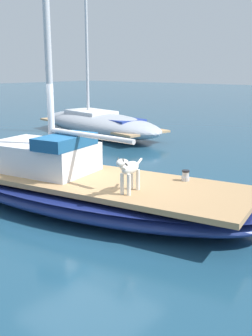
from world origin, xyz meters
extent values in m
plane|color=navy|center=(0.00, 0.00, 0.00)|extent=(120.00, 120.00, 0.00)
ellipsoid|color=navy|center=(0.00, 0.00, 0.28)|extent=(3.75, 7.53, 0.56)
ellipsoid|color=navy|center=(0.00, 0.00, 0.46)|extent=(3.77, 7.57, 0.08)
cube|color=tan|center=(0.00, 0.00, 0.61)|extent=(3.21, 6.88, 0.10)
cylinder|color=silver|center=(-0.16, -0.21, 1.56)|extent=(0.10, 2.20, 0.10)
cube|color=silver|center=(-0.22, 1.18, 0.96)|extent=(1.77, 2.42, 0.60)
cube|color=navy|center=(-0.22, 0.41, 1.38)|extent=(1.43, 0.93, 0.24)
ellipsoid|color=silver|center=(-0.23, -1.29, 1.11)|extent=(0.56, 0.33, 0.22)
cylinder|color=silver|center=(-0.40, -1.39, 0.85)|extent=(0.07, 0.07, 0.38)
cylinder|color=silver|center=(-0.43, -1.26, 0.85)|extent=(0.07, 0.07, 0.38)
cylinder|color=silver|center=(-0.04, -1.31, 0.85)|extent=(0.07, 0.07, 0.38)
cylinder|color=silver|center=(-0.07, -1.19, 0.85)|extent=(0.07, 0.07, 0.38)
cylinder|color=silver|center=(-0.46, -1.34, 1.22)|extent=(0.21, 0.15, 0.19)
ellipsoid|color=silver|center=(-0.58, -1.37, 1.27)|extent=(0.24, 0.17, 0.13)
cone|color=#504E4A|center=(-0.57, -1.41, 1.33)|extent=(0.05, 0.05, 0.06)
cone|color=#504E4A|center=(-0.59, -1.32, 1.33)|extent=(0.05, 0.05, 0.06)
torus|color=black|center=(-0.46, -1.34, 1.22)|extent=(0.14, 0.16, 0.10)
cylinder|color=silver|center=(0.12, -1.21, 1.14)|extent=(0.23, 0.09, 0.12)
cylinder|color=#B7B7BC|center=(1.03, -1.66, 0.70)|extent=(0.16, 0.16, 0.08)
cylinder|color=#B7B7BC|center=(1.03, -1.66, 0.79)|extent=(0.13, 0.13, 0.10)
cylinder|color=black|center=(1.03, -1.66, 0.86)|extent=(0.15, 0.15, 0.03)
ellipsoid|color=#B2B7C1|center=(6.84, 6.24, 0.48)|extent=(3.82, 7.69, 0.96)
cube|color=tan|center=(6.84, 6.24, 0.45)|extent=(3.19, 6.88, 0.08)
cube|color=silver|center=(6.94, 6.78, 0.75)|extent=(1.77, 2.42, 0.52)
cube|color=navy|center=(6.61, 4.97, 0.67)|extent=(1.64, 2.40, 0.36)
cylinder|color=silver|center=(6.98, 6.96, 3.90)|extent=(0.12, 0.12, 6.90)
camera|label=1|loc=(-5.52, -5.59, 2.82)|focal=42.69mm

